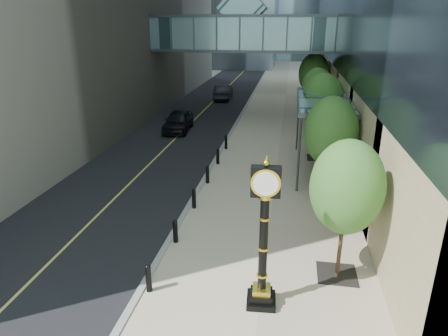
{
  "coord_description": "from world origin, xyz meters",
  "views": [
    {
      "loc": [
        1.61,
        -9.55,
        8.58
      ],
      "look_at": [
        -1.03,
        6.2,
        2.66
      ],
      "focal_mm": 32.0,
      "sensor_mm": 36.0,
      "label": 1
    }
  ],
  "objects_px": {
    "car_far": "(223,92)",
    "car_near": "(178,121)",
    "pedestrian": "(320,168)",
    "street_clock": "(263,246)"
  },
  "relations": [
    {
      "from": "car_far",
      "to": "pedestrian",
      "type": "bearing_deg",
      "value": 108.64
    },
    {
      "from": "car_far",
      "to": "street_clock",
      "type": "bearing_deg",
      "value": 99.13
    },
    {
      "from": "pedestrian",
      "to": "car_far",
      "type": "relative_size",
      "value": 0.39
    },
    {
      "from": "street_clock",
      "to": "car_near",
      "type": "relative_size",
      "value": 1.01
    },
    {
      "from": "street_clock",
      "to": "car_near",
      "type": "xyz_separation_m",
      "value": [
        -8.45,
        20.41,
        -1.33
      ]
    },
    {
      "from": "pedestrian",
      "to": "car_far",
      "type": "distance_m",
      "value": 26.37
    },
    {
      "from": "street_clock",
      "to": "car_far",
      "type": "distance_m",
      "value": 35.66
    },
    {
      "from": "pedestrian",
      "to": "car_far",
      "type": "bearing_deg",
      "value": -83.22
    },
    {
      "from": "car_far",
      "to": "car_near",
      "type": "bearing_deg",
      "value": 82.38
    },
    {
      "from": "pedestrian",
      "to": "car_far",
      "type": "height_order",
      "value": "pedestrian"
    }
  ]
}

